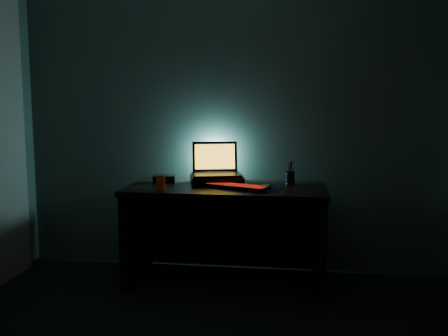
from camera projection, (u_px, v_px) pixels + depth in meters
name	position (u px, v px, depth m)	size (l,w,h in m)	color
room	(174.00, 133.00, 2.11)	(3.50, 4.00, 2.50)	black
desk	(227.00, 218.00, 3.85)	(1.50, 0.70, 0.75)	black
riser	(217.00, 180.00, 3.90)	(0.40, 0.30, 0.06)	black
laptop	(216.00, 167.00, 3.94)	(0.43, 0.37, 0.26)	black
keyboard	(237.00, 187.00, 3.67)	(0.50, 0.33, 0.03)	black
mousepad	(266.00, 189.00, 3.64)	(0.22, 0.20, 0.00)	navy
mouse	(266.00, 187.00, 3.63)	(0.06, 0.09, 0.03)	gray
pen_cup	(290.00, 178.00, 3.87)	(0.07, 0.07, 0.10)	black
juice_glass	(161.00, 183.00, 3.60)	(0.06, 0.06, 0.11)	#FF650D
router	(164.00, 179.00, 3.95)	(0.20, 0.17, 0.06)	black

